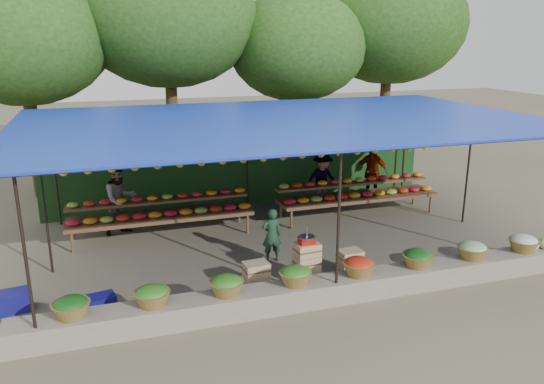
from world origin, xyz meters
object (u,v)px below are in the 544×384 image
object	(u,v)px
weighing_scale	(307,240)
vendor_seated	(272,235)
crate_counter	(305,266)
blue_crate_back	(13,301)
blue_crate_front	(101,303)

from	to	relation	value
weighing_scale	vendor_seated	world-z (taller)	vendor_seated
crate_counter	blue_crate_back	size ratio (longest dim) A/B	4.20
vendor_seated	weighing_scale	bearing A→B (deg)	108.27
crate_counter	blue_crate_back	bearing A→B (deg)	174.83
weighing_scale	crate_counter	bearing A→B (deg)	180.00
vendor_seated	blue_crate_back	size ratio (longest dim) A/B	2.01
crate_counter	vendor_seated	bearing A→B (deg)	105.96
crate_counter	blue_crate_back	distance (m)	5.16
weighing_scale	blue_crate_back	size ratio (longest dim) A/B	0.57
crate_counter	weighing_scale	xyz separation A→B (m)	(0.01, -0.00, 0.54)
vendor_seated	blue_crate_front	xyz separation A→B (m)	(-3.40, -1.11, -0.43)
vendor_seated	blue_crate_front	size ratio (longest dim) A/B	2.43
vendor_seated	blue_crate_back	xyz separation A→B (m)	(-4.82, -0.65, -0.40)
vendor_seated	blue_crate_front	bearing A→B (deg)	19.67
weighing_scale	vendor_seated	distance (m)	1.19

